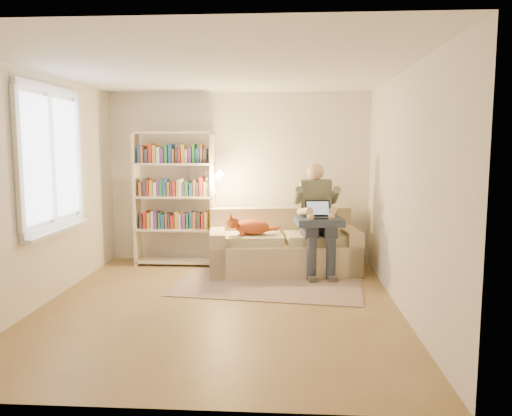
# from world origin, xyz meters

# --- Properties ---
(floor) EXTENTS (4.50, 4.50, 0.00)m
(floor) POSITION_xyz_m (0.00, 0.00, 0.00)
(floor) COLOR olive
(floor) RESTS_ON ground
(ceiling) EXTENTS (4.00, 4.50, 0.02)m
(ceiling) POSITION_xyz_m (0.00, 0.00, 2.60)
(ceiling) COLOR white
(ceiling) RESTS_ON wall_back
(wall_left) EXTENTS (0.02, 4.50, 2.60)m
(wall_left) POSITION_xyz_m (-2.00, 0.00, 1.30)
(wall_left) COLOR silver
(wall_left) RESTS_ON floor
(wall_right) EXTENTS (0.02, 4.50, 2.60)m
(wall_right) POSITION_xyz_m (2.00, 0.00, 1.30)
(wall_right) COLOR silver
(wall_right) RESTS_ON floor
(wall_back) EXTENTS (4.00, 0.02, 2.60)m
(wall_back) POSITION_xyz_m (0.00, 2.25, 1.30)
(wall_back) COLOR silver
(wall_back) RESTS_ON floor
(wall_front) EXTENTS (4.00, 0.02, 2.60)m
(wall_front) POSITION_xyz_m (0.00, -2.25, 1.30)
(wall_front) COLOR silver
(wall_front) RESTS_ON floor
(window) EXTENTS (0.12, 1.52, 1.69)m
(window) POSITION_xyz_m (-1.95, 0.20, 1.38)
(window) COLOR white
(window) RESTS_ON wall_left
(sofa) EXTENTS (2.18, 1.20, 0.88)m
(sofa) POSITION_xyz_m (0.70, 1.61, 0.32)
(sofa) COLOR #C6B18C
(sofa) RESTS_ON floor
(person) EXTENTS (0.52, 0.75, 1.55)m
(person) POSITION_xyz_m (1.17, 1.51, 0.87)
(person) COLOR #666C57
(person) RESTS_ON sofa
(cat) EXTENTS (0.72, 0.32, 0.27)m
(cat) POSITION_xyz_m (0.22, 1.41, 0.68)
(cat) COLOR orange
(cat) RESTS_ON sofa
(blanket) EXTENTS (0.68, 0.59, 0.10)m
(blanket) POSITION_xyz_m (1.23, 1.36, 0.77)
(blanket) COLOR #283346
(blanket) RESTS_ON person
(laptop) EXTENTS (0.37, 0.35, 0.27)m
(laptop) POSITION_xyz_m (1.23, 1.37, 0.88)
(laptop) COLOR black
(laptop) RESTS_ON blanket
(bookshelf) EXTENTS (1.33, 0.36, 2.02)m
(bookshelf) POSITION_xyz_m (-0.92, 1.90, 1.11)
(bookshelf) COLOR beige
(bookshelf) RESTS_ON floor
(rug) EXTENTS (2.53, 1.67, 0.01)m
(rug) POSITION_xyz_m (0.52, 0.84, 0.01)
(rug) COLOR gray
(rug) RESTS_ON floor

